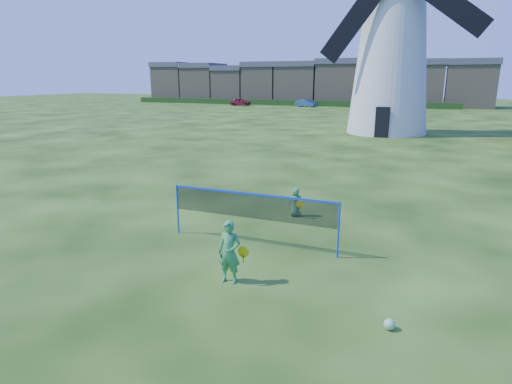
{
  "coord_description": "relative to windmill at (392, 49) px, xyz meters",
  "views": [
    {
      "loc": [
        4.75,
        -10.57,
        4.66
      ],
      "look_at": [
        0.2,
        0.5,
        1.5
      ],
      "focal_mm": 29.94,
      "sensor_mm": 36.0,
      "label": 1
    }
  ],
  "objects": [
    {
      "name": "terraced_houses",
      "position": [
        -19.92,
        42.68,
        -3.17
      ],
      "size": [
        66.08,
        8.4,
        8.34
      ],
      "color": "gray",
      "rests_on": "ground"
    },
    {
      "name": "player_boy",
      "position": [
        -0.33,
        -26.1,
        -6.69
      ],
      "size": [
        0.65,
        0.48,
        1.02
      ],
      "rotation": [
        0.0,
        0.0,
        3.51
      ],
      "color": "#448E4C",
      "rests_on": "ground"
    },
    {
      "name": "hedge",
      "position": [
        -22.92,
        36.68,
        -6.7
      ],
      "size": [
        62.0,
        0.8,
        1.0
      ],
      "primitive_type": "cube",
      "color": "#193814",
      "rests_on": "ground"
    },
    {
      "name": "play_ball",
      "position": [
        3.44,
        -32.19,
        -7.09
      ],
      "size": [
        0.22,
        0.22,
        0.22
      ],
      "primitive_type": "sphere",
      "color": "green",
      "rests_on": "ground"
    },
    {
      "name": "car_left",
      "position": [
        -29.23,
        33.02,
        -6.55
      ],
      "size": [
        4.04,
        2.15,
        1.31
      ],
      "primitive_type": "imported",
      "rotation": [
        0.0,
        0.0,
        1.74
      ],
      "color": "maroon",
      "rests_on": "ground"
    },
    {
      "name": "badminton_net",
      "position": [
        -0.71,
        -29.15,
        -6.06
      ],
      "size": [
        5.05,
        0.05,
        1.55
      ],
      "color": "blue",
      "rests_on": "ground"
    },
    {
      "name": "ground",
      "position": [
        -0.92,
        -29.32,
        -7.2
      ],
      "size": [
        220.0,
        220.0,
        0.0
      ],
      "primitive_type": "plane",
      "color": "black",
      "rests_on": "ground"
    },
    {
      "name": "player_girl",
      "position": [
        -0.27,
        -31.56,
        -6.44
      ],
      "size": [
        0.71,
        0.4,
        1.52
      ],
      "rotation": [
        0.0,
        0.0,
        0.07
      ],
      "color": "#3C964E",
      "rests_on": "ground"
    },
    {
      "name": "windmill",
      "position": [
        0.0,
        0.0,
        0.0
      ],
      "size": [
        14.54,
        6.84,
        20.48
      ],
      "color": "white",
      "rests_on": "ground"
    },
    {
      "name": "car_right",
      "position": [
        -16.99,
        33.89,
        -6.56
      ],
      "size": [
        4.13,
        2.46,
        1.28
      ],
      "primitive_type": "imported",
      "rotation": [
        0.0,
        0.0,
        1.27
      ],
      "color": "navy",
      "rests_on": "ground"
    }
  ]
}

